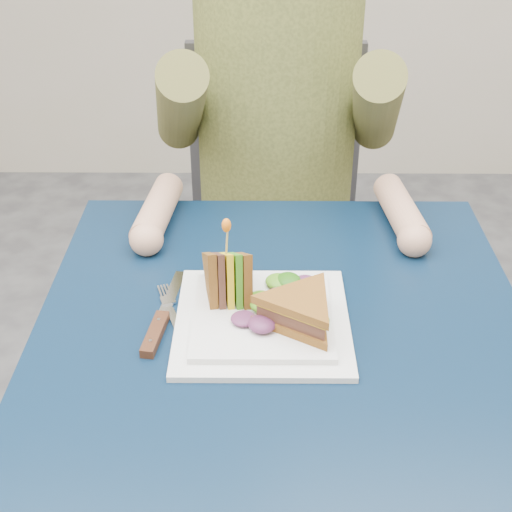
{
  "coord_description": "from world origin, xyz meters",
  "views": [
    {
      "loc": [
        -0.03,
        -0.87,
        1.4
      ],
      "look_at": [
        -0.04,
        0.03,
        0.82
      ],
      "focal_mm": 50.0,
      "sensor_mm": 36.0,
      "label": 1
    }
  ],
  "objects_px": {
    "sandwich_flat": "(301,310)",
    "knife": "(158,326)",
    "chair": "(274,212)",
    "plate": "(262,319)",
    "table": "(282,357)",
    "fork": "(175,319)",
    "sandwich_upright": "(228,278)",
    "diner": "(278,79)"
  },
  "relations": [
    {
      "from": "chair",
      "to": "sandwich_flat",
      "type": "xyz_separation_m",
      "value": [
        0.02,
        -0.72,
        0.23
      ]
    },
    {
      "from": "diner",
      "to": "plate",
      "type": "distance_m",
      "value": 0.6
    },
    {
      "from": "table",
      "to": "sandwich_flat",
      "type": "bearing_deg",
      "value": -60.98
    },
    {
      "from": "chair",
      "to": "fork",
      "type": "xyz_separation_m",
      "value": [
        -0.16,
        -0.68,
        0.19
      ]
    },
    {
      "from": "table",
      "to": "sandwich_upright",
      "type": "relative_size",
      "value": 5.12
    },
    {
      "from": "chair",
      "to": "plate",
      "type": "height_order",
      "value": "chair"
    },
    {
      "from": "fork",
      "to": "sandwich_upright",
      "type": "bearing_deg",
      "value": 25.5
    },
    {
      "from": "fork",
      "to": "chair",
      "type": "bearing_deg",
      "value": 76.52
    },
    {
      "from": "table",
      "to": "knife",
      "type": "xyz_separation_m",
      "value": [
        -0.19,
        -0.03,
        0.09
      ]
    },
    {
      "from": "sandwich_flat",
      "to": "knife",
      "type": "relative_size",
      "value": 0.89
    },
    {
      "from": "diner",
      "to": "plate",
      "type": "height_order",
      "value": "diner"
    },
    {
      "from": "sandwich_upright",
      "to": "sandwich_flat",
      "type": "bearing_deg",
      "value": -32.95
    },
    {
      "from": "sandwich_upright",
      "to": "fork",
      "type": "xyz_separation_m",
      "value": [
        -0.08,
        -0.04,
        -0.05
      ]
    },
    {
      "from": "chair",
      "to": "knife",
      "type": "xyz_separation_m",
      "value": [
        -0.19,
        -0.7,
        0.2
      ]
    },
    {
      "from": "plate",
      "to": "fork",
      "type": "xyz_separation_m",
      "value": [
        -0.13,
        0.01,
        -0.01
      ]
    },
    {
      "from": "sandwich_flat",
      "to": "knife",
      "type": "distance_m",
      "value": 0.21
    },
    {
      "from": "knife",
      "to": "fork",
      "type": "bearing_deg",
      "value": 42.68
    },
    {
      "from": "diner",
      "to": "chair",
      "type": "bearing_deg",
      "value": 90.0
    },
    {
      "from": "diner",
      "to": "table",
      "type": "bearing_deg",
      "value": -90.0
    },
    {
      "from": "sandwich_upright",
      "to": "fork",
      "type": "bearing_deg",
      "value": -154.5
    },
    {
      "from": "sandwich_flat",
      "to": "plate",
      "type": "bearing_deg",
      "value": 155.56
    },
    {
      "from": "chair",
      "to": "diner",
      "type": "distance_m",
      "value": 0.39
    },
    {
      "from": "table",
      "to": "plate",
      "type": "distance_m",
      "value": 0.1
    },
    {
      "from": "diner",
      "to": "sandwich_flat",
      "type": "bearing_deg",
      "value": -87.72
    },
    {
      "from": "chair",
      "to": "plate",
      "type": "bearing_deg",
      "value": -92.57
    },
    {
      "from": "diner",
      "to": "knife",
      "type": "relative_size",
      "value": 3.36
    },
    {
      "from": "plate",
      "to": "sandwich_flat",
      "type": "bearing_deg",
      "value": -24.44
    },
    {
      "from": "table",
      "to": "knife",
      "type": "distance_m",
      "value": 0.21
    },
    {
      "from": "chair",
      "to": "plate",
      "type": "relative_size",
      "value": 3.58
    },
    {
      "from": "table",
      "to": "fork",
      "type": "xyz_separation_m",
      "value": [
        -0.16,
        -0.01,
        0.08
      ]
    },
    {
      "from": "chair",
      "to": "plate",
      "type": "distance_m",
      "value": 0.72
    },
    {
      "from": "sandwich_flat",
      "to": "sandwich_upright",
      "type": "height_order",
      "value": "sandwich_upright"
    },
    {
      "from": "diner",
      "to": "sandwich_flat",
      "type": "relative_size",
      "value": 3.76
    },
    {
      "from": "diner",
      "to": "sandwich_flat",
      "type": "distance_m",
      "value": 0.62
    },
    {
      "from": "sandwich_flat",
      "to": "chair",
      "type": "bearing_deg",
      "value": 91.93
    },
    {
      "from": "sandwich_flat",
      "to": "table",
      "type": "bearing_deg",
      "value": 119.02
    },
    {
      "from": "table",
      "to": "diner",
      "type": "bearing_deg",
      "value": 90.0
    },
    {
      "from": "fork",
      "to": "knife",
      "type": "relative_size",
      "value": 0.78
    },
    {
      "from": "sandwich_flat",
      "to": "knife",
      "type": "bearing_deg",
      "value": 176.94
    },
    {
      "from": "sandwich_upright",
      "to": "plate",
      "type": "bearing_deg",
      "value": -40.34
    },
    {
      "from": "chair",
      "to": "sandwich_upright",
      "type": "bearing_deg",
      "value": -97.41
    },
    {
      "from": "table",
      "to": "plate",
      "type": "height_order",
      "value": "plate"
    }
  ]
}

